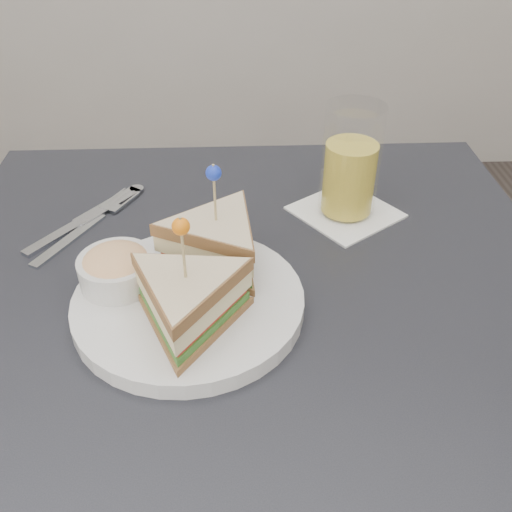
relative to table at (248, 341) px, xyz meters
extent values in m
cube|color=black|center=(0.00, 0.00, 0.06)|extent=(0.80, 0.80, 0.03)
cylinder|color=black|center=(-0.35, 0.35, -0.31)|extent=(0.04, 0.04, 0.72)
cylinder|color=black|center=(0.35, 0.35, -0.31)|extent=(0.04, 0.04, 0.72)
cylinder|color=silver|center=(-0.07, -0.02, 0.08)|extent=(0.35, 0.35, 0.02)
cylinder|color=silver|center=(-0.07, -0.02, 0.09)|extent=(0.35, 0.35, 0.00)
cylinder|color=tan|center=(-0.06, -0.07, 0.19)|extent=(0.00, 0.00, 0.08)
sphere|color=orange|center=(-0.06, -0.07, 0.22)|extent=(0.02, 0.02, 0.02)
cylinder|color=tan|center=(-0.03, 0.03, 0.19)|extent=(0.00, 0.00, 0.08)
sphere|color=#162FAC|center=(-0.03, 0.03, 0.22)|extent=(0.02, 0.02, 0.02)
cylinder|color=silver|center=(-0.15, 0.01, 0.11)|extent=(0.12, 0.12, 0.04)
ellipsoid|color=#E0B772|center=(-0.15, 0.01, 0.12)|extent=(0.10, 0.10, 0.04)
cube|color=silver|center=(-0.24, 0.12, 0.08)|extent=(0.08, 0.13, 0.00)
cube|color=silver|center=(-0.19, 0.20, 0.08)|extent=(0.04, 0.03, 0.00)
cube|color=silver|center=(-0.26, 0.13, 0.08)|extent=(0.07, 0.09, 0.01)
cube|color=silver|center=(-0.20, 0.20, 0.08)|extent=(0.09, 0.11, 0.00)
cylinder|color=silver|center=(-0.16, 0.25, 0.08)|extent=(0.03, 0.03, 0.00)
cube|color=white|center=(0.15, 0.18, 0.08)|extent=(0.18, 0.18, 0.00)
cylinder|color=gold|center=(0.15, 0.18, 0.13)|extent=(0.10, 0.10, 0.10)
cylinder|color=white|center=(0.15, 0.18, 0.16)|extent=(0.11, 0.11, 0.16)
cube|color=white|center=(0.15, 0.19, 0.18)|extent=(0.03, 0.03, 0.02)
cube|color=white|center=(0.14, 0.16, 0.18)|extent=(0.02, 0.02, 0.02)
camera|label=1|loc=(-0.01, -0.51, 0.52)|focal=40.00mm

